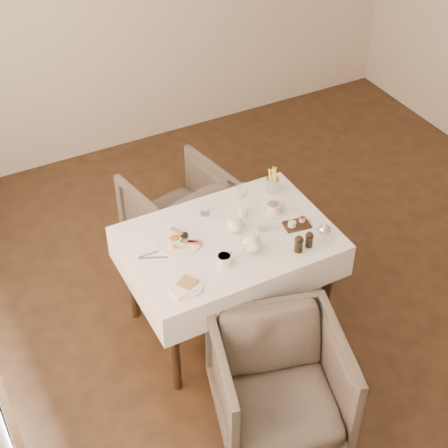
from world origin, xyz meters
name	(u,v)px	position (x,y,z in m)	size (l,w,h in m)	color
table	(229,251)	(-0.70, 0.09, 0.64)	(1.28, 0.88, 0.75)	black
armchair_near	(280,383)	(-0.81, -0.73, 0.34)	(0.72, 0.74, 0.67)	#474034
armchair_far	(179,211)	(-0.65, 0.97, 0.32)	(0.68, 0.69, 0.63)	#474034
breakfast_plate	(179,242)	(-1.00, 0.19, 0.76)	(0.27, 0.27, 0.03)	white
side_plate	(185,287)	(-1.13, -0.18, 0.76)	(0.20, 0.20, 0.02)	white
teapot_centre	(235,224)	(-0.64, 0.13, 0.81)	(0.15, 0.11, 0.12)	white
teapot_front	(252,243)	(-0.64, -0.08, 0.82)	(0.17, 0.13, 0.13)	white
creamer	(243,210)	(-0.52, 0.24, 0.79)	(0.06, 0.06, 0.07)	white
teacup_near	(224,260)	(-0.84, -0.11, 0.78)	(0.13, 0.13, 0.07)	white
teacup_far	(274,209)	(-0.34, 0.17, 0.79)	(0.14, 0.14, 0.07)	white
glass_left	(205,208)	(-0.73, 0.37, 0.80)	(0.06, 0.06, 0.09)	silver
glass_mid	(263,224)	(-0.48, 0.06, 0.80)	(0.06, 0.06, 0.09)	silver
glass_right	(243,190)	(-0.43, 0.42, 0.80)	(0.06, 0.06, 0.09)	silver
condiment_board	(297,224)	(-0.28, -0.01, 0.77)	(0.18, 0.13, 0.04)	black
pepper_mill_left	(299,244)	(-0.40, -0.22, 0.81)	(0.06, 0.06, 0.12)	black
pepper_mill_right	(309,239)	(-0.32, -0.21, 0.81)	(0.05, 0.05, 0.11)	black
silver_pot	(324,230)	(-0.19, -0.18, 0.81)	(0.10, 0.08, 0.11)	white
fries_cup	(273,181)	(-0.23, 0.37, 0.84)	(0.09, 0.09, 0.18)	silver
cutlery_fork	(152,253)	(-1.18, 0.17, 0.76)	(0.01, 0.17, 0.00)	silver
cutlery_knife	(154,258)	(-1.19, 0.13, 0.76)	(0.01, 0.18, 0.00)	silver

